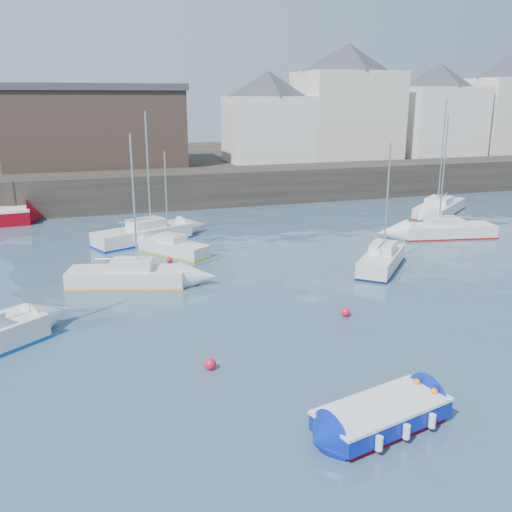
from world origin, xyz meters
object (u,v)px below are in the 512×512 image
object	(u,v)px
sailboat_f	(173,247)
blue_dinghy	(382,415)
sailboat_h	(143,234)
buoy_mid	(346,316)
sailboat_c	(382,260)
sailboat_d	(447,230)
sailboat_g	(440,208)
buoy_far	(170,263)
sailboat_b	(127,276)
buoy_near	(210,369)

from	to	relation	value
sailboat_f	blue_dinghy	bearing A→B (deg)	-83.72
sailboat_f	sailboat_h	bearing A→B (deg)	111.14
sailboat_h	buoy_mid	bearing A→B (deg)	-67.44
blue_dinghy	buoy_mid	bearing A→B (deg)	69.81
blue_dinghy	sailboat_c	size ratio (longest dim) A/B	0.63
sailboat_c	buoy_mid	bearing A→B (deg)	-131.59
sailboat_d	sailboat_g	size ratio (longest dim) A/B	0.89
buoy_far	sailboat_b	bearing A→B (deg)	-128.75
sailboat_g	buoy_near	xyz separation A→B (m)	(-24.39, -20.98, -0.52)
blue_dinghy	sailboat_d	size ratio (longest dim) A/B	0.53
sailboat_d	buoy_far	bearing A→B (deg)	-179.07
sailboat_h	buoy_mid	xyz separation A→B (m)	(6.68, -16.07, -0.55)
blue_dinghy	sailboat_d	bearing A→B (deg)	49.85
sailboat_g	sailboat_h	world-z (taller)	sailboat_g
sailboat_g	blue_dinghy	bearing A→B (deg)	-128.21
sailboat_f	sailboat_h	distance (m)	3.80
sailboat_h	sailboat_b	bearing A→B (deg)	-102.42
sailboat_b	buoy_mid	distance (m)	11.29
buoy_far	buoy_near	bearing A→B (deg)	-94.00
buoy_near	blue_dinghy	bearing A→B (deg)	-53.52
sailboat_c	buoy_mid	xyz separation A→B (m)	(-5.12, -5.77, -0.53)
sailboat_f	sailboat_g	size ratio (longest dim) A/B	0.67
blue_dinghy	buoy_far	distance (m)	19.14
sailboat_b	sailboat_c	bearing A→B (deg)	-6.33
sailboat_c	buoy_far	bearing A→B (deg)	155.87
sailboat_h	blue_dinghy	bearing A→B (deg)	-81.45
buoy_near	sailboat_f	bearing A→B (deg)	84.39
sailboat_g	sailboat_h	distance (m)	24.30
buoy_far	blue_dinghy	bearing A→B (deg)	-81.42
blue_dinghy	sailboat_b	xyz separation A→B (m)	(-5.59, 15.51, 0.06)
sailboat_d	sailboat_g	world-z (taller)	sailboat_g
blue_dinghy	buoy_near	distance (m)	6.43
buoy_near	buoy_far	distance (m)	13.79
sailboat_b	sailboat_c	xyz separation A→B (m)	(13.73, -1.52, 0.03)
sailboat_d	sailboat_g	xyz separation A→B (m)	(4.36, 6.92, 0.02)
sailboat_g	buoy_near	distance (m)	32.18
sailboat_b	buoy_far	bearing A→B (deg)	51.25
buoy_mid	sailboat_f	bearing A→B (deg)	112.96
sailboat_b	sailboat_d	bearing A→B (deg)	9.66
sailboat_h	sailboat_c	bearing A→B (deg)	-41.13
sailboat_g	buoy_far	distance (m)	24.52
blue_dinghy	sailboat_f	xyz separation A→B (m)	(-2.28, 20.75, 0.00)
sailboat_d	buoy_near	xyz separation A→B (m)	(-20.03, -14.07, -0.49)
sailboat_b	buoy_near	bearing A→B (deg)	-80.29
buoy_near	buoy_mid	world-z (taller)	buoy_near
sailboat_b	sailboat_g	bearing A→B (deg)	22.11
sailboat_h	buoy_far	size ratio (longest dim) A/B	22.93
sailboat_c	sailboat_b	bearing A→B (deg)	173.67
sailboat_f	buoy_mid	bearing A→B (deg)	-67.04
sailboat_d	buoy_mid	world-z (taller)	sailboat_d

